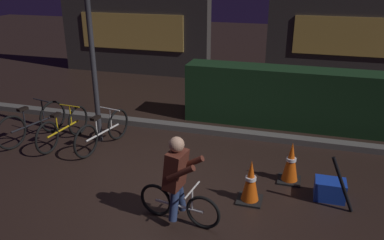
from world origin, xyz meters
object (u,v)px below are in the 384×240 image
object	(u,v)px
parked_bike_leftmost	(33,123)
traffic_cone_far	(291,163)
parked_bike_left_mid	(63,128)
street_post	(94,70)
traffic_cone_near	(251,182)
blue_crate	(330,190)
cyclist	(178,179)
parked_bike_center_left	(103,132)
closed_umbrella	(342,185)

from	to	relation	value
parked_bike_leftmost	traffic_cone_far	world-z (taller)	parked_bike_leftmost
traffic_cone_far	parked_bike_left_mid	bearing A→B (deg)	176.94
street_post	traffic_cone_near	distance (m)	3.62
blue_crate	cyclist	size ratio (longest dim) A/B	0.35
parked_bike_center_left	closed_umbrella	bearing A→B (deg)	-90.83
parked_bike_leftmost	traffic_cone_far	xyz separation A→B (m)	(5.00, -0.23, -0.02)
parked_bike_center_left	blue_crate	bearing A→B (deg)	-87.81
blue_crate	closed_umbrella	size ratio (longest dim) A/B	0.52
parked_bike_leftmost	closed_umbrella	world-z (taller)	closed_umbrella
street_post	closed_umbrella	size ratio (longest dim) A/B	3.41
street_post	traffic_cone_far	xyz separation A→B (m)	(3.71, -0.54, -1.12)
parked_bike_left_mid	traffic_cone_far	distance (m)	4.32
closed_umbrella	cyclist	bearing A→B (deg)	29.92
blue_crate	closed_umbrella	bearing A→B (deg)	-62.78
parked_bike_leftmost	blue_crate	world-z (taller)	parked_bike_leftmost
street_post	closed_umbrella	distance (m)	4.70
traffic_cone_near	cyclist	distance (m)	1.18
traffic_cone_near	traffic_cone_far	bearing A→B (deg)	55.02
traffic_cone_near	parked_bike_leftmost	bearing A→B (deg)	167.62
parked_bike_left_mid	closed_umbrella	size ratio (longest dim) A/B	1.81
street_post	blue_crate	xyz separation A→B (m)	(4.31, -0.90, -1.30)
cyclist	closed_umbrella	xyz separation A→B (m)	(2.12, 0.89, -0.23)
parked_bike_leftmost	blue_crate	size ratio (longest dim) A/B	3.68
parked_bike_left_mid	blue_crate	distance (m)	4.95
blue_crate	parked_bike_left_mid	bearing A→B (deg)	173.20
street_post	parked_bike_leftmost	world-z (taller)	street_post
traffic_cone_far	parked_bike_center_left	bearing A→B (deg)	175.35
parked_bike_left_mid	cyclist	distance (m)	3.40
parked_bike_left_mid	cyclist	xyz separation A→B (m)	(2.92, -1.73, 0.30)
parked_bike_leftmost	blue_crate	distance (m)	5.63
closed_umbrella	traffic_cone_far	bearing A→B (deg)	-32.67
blue_crate	cyclist	bearing A→B (deg)	-150.22
blue_crate	closed_umbrella	distance (m)	0.38
street_post	parked_bike_left_mid	size ratio (longest dim) A/B	1.88
blue_crate	cyclist	distance (m)	2.34
parked_bike_leftmost	parked_bike_left_mid	xyz separation A→B (m)	(0.69, 0.00, -0.02)
parked_bike_center_left	cyclist	bearing A→B (deg)	-119.26
traffic_cone_near	cyclist	xyz separation A→B (m)	(-0.87, -0.74, 0.31)
parked_bike_left_mid	traffic_cone_far	world-z (taller)	parked_bike_left_mid
parked_bike_left_mid	street_post	bearing A→B (deg)	-57.92
street_post	parked_bike_leftmost	distance (m)	1.73
parked_bike_center_left	cyclist	distance (m)	2.76
traffic_cone_near	blue_crate	size ratio (longest dim) A/B	1.51
parked_bike_left_mid	traffic_cone_near	xyz separation A→B (m)	(3.79, -0.99, -0.00)
parked_bike_center_left	closed_umbrella	size ratio (longest dim) A/B	1.80
traffic_cone_near	closed_umbrella	bearing A→B (deg)	6.82
parked_bike_left_mid	traffic_cone_near	size ratio (longest dim) A/B	2.33
parked_bike_left_mid	blue_crate	bearing A→B (deg)	-92.31
blue_crate	parked_bike_leftmost	bearing A→B (deg)	174.07
cyclist	street_post	bearing A→B (deg)	146.67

